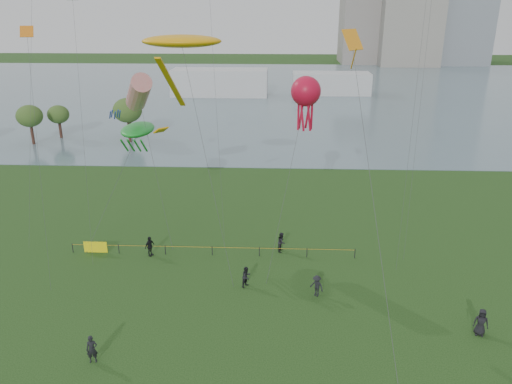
{
  "coord_description": "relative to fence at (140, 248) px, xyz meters",
  "views": [
    {
      "loc": [
        1.35,
        -21.66,
        19.94
      ],
      "look_at": [
        0.0,
        10.0,
        8.0
      ],
      "focal_mm": 35.0,
      "sensor_mm": 36.0,
      "label": 1
    }
  ],
  "objects": [
    {
      "name": "spectator_f",
      "position": [
        0.73,
        -13.71,
        0.33
      ],
      "size": [
        0.72,
        0.56,
        1.78
      ],
      "primitive_type": "imported",
      "rotation": [
        0.0,
        0.0,
        0.22
      ],
      "color": "black",
      "rests_on": "ground_plane"
    },
    {
      "name": "kite_octopus",
      "position": [
        13.54,
        -0.34,
        13.31
      ],
      "size": [
        3.85,
        5.18,
        15.05
      ],
      "rotation": [
        0.0,
        0.0,
        0.3
      ],
      "color": "#3F3F42"
    },
    {
      "name": "trees",
      "position": [
        -22.91,
        34.43,
        4.16
      ],
      "size": [
        30.6,
        15.49,
        7.29
      ],
      "color": "#392119",
      "rests_on": "ground_plane"
    },
    {
      "name": "spectator_g",
      "position": [
        12.0,
        1.03,
        0.31
      ],
      "size": [
        0.83,
        0.97,
        1.73
      ],
      "primitive_type": "imported",
      "rotation": [
        0.0,
        0.0,
        1.34
      ],
      "color": "black",
      "rests_on": "ground_plane"
    },
    {
      "name": "spectator_a",
      "position": [
        9.33,
        -4.84,
        0.26
      ],
      "size": [
        0.97,
        1.0,
        1.63
      ],
      "primitive_type": "imported",
      "rotation": [
        0.0,
        0.0,
        0.94
      ],
      "color": "black",
      "rests_on": "ground_plane"
    },
    {
      "name": "spectator_b",
      "position": [
        14.5,
        -5.92,
        0.27
      ],
      "size": [
        1.22,
        1.12,
        1.64
      ],
      "primitive_type": "imported",
      "rotation": [
        0.0,
        0.0,
        -0.63
      ],
      "color": "black",
      "rests_on": "ground_plane"
    },
    {
      "name": "kite_delta",
      "position": [
        15.93,
        -7.45,
        16.34
      ],
      "size": [
        2.83,
        13.08,
        18.6
      ],
      "rotation": [
        0.0,
        0.0,
        -0.37
      ],
      "color": "#3F3F42"
    },
    {
      "name": "kite_windsock",
      "position": [
        -0.22,
        4.09,
        12.43
      ],
      "size": [
        5.22,
        5.77,
        14.87
      ],
      "rotation": [
        0.0,
        0.0,
        -0.37
      ],
      "color": "#3F3F42"
    },
    {
      "name": "building_low",
      "position": [
        42.09,
        152.15,
        13.45
      ],
      "size": [
        16.0,
        18.0,
        28.0
      ],
      "primitive_type": "cube",
      "color": "gray",
      "rests_on": "ground_plane"
    },
    {
      "name": "kite_creature",
      "position": [
        -0.55,
        4.11,
        9.27
      ],
      "size": [
        5.53,
        6.66,
        10.32
      ],
      "rotation": [
        0.0,
        0.0,
        -0.32
      ],
      "color": "#3F3F42"
    },
    {
      "name": "lake",
      "position": [
        10.09,
        84.15,
        -0.53
      ],
      "size": [
        400.0,
        120.0,
        0.08
      ],
      "primitive_type": "cube",
      "color": "slate",
      "rests_on": "ground_plane"
    },
    {
      "name": "pavilion_right",
      "position": [
        24.09,
        82.15,
        1.95
      ],
      "size": [
        18.0,
        7.0,
        5.0
      ],
      "primitive_type": "cube",
      "color": "silver",
      "rests_on": "ground_plane"
    },
    {
      "name": "kite_stingray",
      "position": [
        4.61,
        -1.12,
        16.9
      ],
      "size": [
        6.6,
        10.26,
        17.96
      ],
      "rotation": [
        0.0,
        0.0,
        0.03
      ],
      "color": "#3F3F42"
    },
    {
      "name": "building_mid",
      "position": [
        56.09,
        146.15,
        18.45
      ],
      "size": [
        20.0,
        20.0,
        38.0
      ],
      "primitive_type": "cube",
      "color": "gray",
      "rests_on": "ground_plane"
    },
    {
      "name": "spectator_d",
      "position": [
        24.66,
        -10.07,
        0.37
      ],
      "size": [
        1.03,
        0.81,
        1.86
      ],
      "primitive_type": "imported",
      "rotation": [
        0.0,
        0.0,
        -0.27
      ],
      "color": "black",
      "rests_on": "ground_plane"
    },
    {
      "name": "pavilion_left",
      "position": [
        -1.91,
        79.15,
        2.45
      ],
      "size": [
        22.0,
        8.0,
        6.0
      ],
      "primitive_type": "cube",
      "color": "silver",
      "rests_on": "ground_plane"
    },
    {
      "name": "fence",
      "position": [
        0.0,
        0.0,
        0.0
      ],
      "size": [
        24.07,
        0.07,
        1.05
      ],
      "color": "black",
      "rests_on": "ground_plane"
    },
    {
      "name": "spectator_c",
      "position": [
        0.89,
        -0.28,
        0.32
      ],
      "size": [
        0.89,
        1.1,
        1.75
      ],
      "primitive_type": "imported",
      "rotation": [
        0.0,
        0.0,
        1.04
      ],
      "color": "black",
      "rests_on": "ground_plane"
    }
  ]
}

